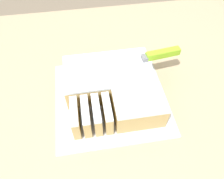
# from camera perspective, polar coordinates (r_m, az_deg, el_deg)

# --- Properties ---
(countertop) EXTENTS (1.40, 1.10, 0.95)m
(countertop) POSITION_cam_1_polar(r_m,az_deg,el_deg) (1.11, -0.03, -17.73)
(countertop) COLOR tan
(countertop) RESTS_ON ground_plane
(cake_board) EXTENTS (0.35, 0.33, 0.01)m
(cake_board) POSITION_cam_1_polar(r_m,az_deg,el_deg) (0.69, -0.00, -2.15)
(cake_board) COLOR silver
(cake_board) RESTS_ON countertop
(cake) EXTENTS (0.27, 0.26, 0.08)m
(cake) POSITION_cam_1_polar(r_m,az_deg,el_deg) (0.66, 0.45, 0.49)
(cake) COLOR tan
(cake) RESTS_ON cake_board
(knife) EXTENTS (0.33, 0.06, 0.02)m
(knife) POSITION_cam_1_polar(r_m,az_deg,el_deg) (0.70, 10.35, 8.55)
(knife) COLOR silver
(knife) RESTS_ON cake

